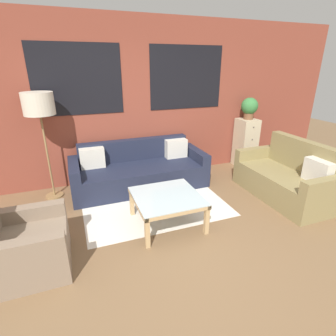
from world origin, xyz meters
TOP-DOWN VIEW (x-y plane):
  - ground_plane at (0.00, 0.00)m, footprint 16.00×16.00m
  - wall_back_brick at (0.00, 2.44)m, footprint 8.40×0.09m
  - rug at (-0.08, 1.23)m, footprint 2.14×1.53m
  - couch_dark at (-0.12, 1.95)m, footprint 2.30×0.88m
  - settee_vintage at (2.01, 0.73)m, footprint 0.80×1.60m
  - armchair_corner at (-1.77, 0.39)m, footprint 0.80×0.80m
  - coffee_table at (-0.08, 0.66)m, footprint 0.86×0.86m
  - floor_lamp at (-1.55, 2.07)m, footprint 0.44×0.44m
  - drawer_cabinet at (2.23, 2.16)m, footprint 0.37×0.41m
  - potted_plant at (2.23, 2.16)m, footprint 0.33×0.33m

SIDE VIEW (x-z plane):
  - ground_plane at x=0.00m, z-range 0.00..0.00m
  - rug at x=-0.08m, z-range 0.00..0.00m
  - couch_dark at x=-0.12m, z-range -0.11..0.67m
  - armchair_corner at x=-1.77m, z-range -0.14..0.70m
  - settee_vintage at x=2.01m, z-range -0.15..0.77m
  - coffee_table at x=-0.08m, z-range 0.15..0.58m
  - drawer_cabinet at x=2.23m, z-range 0.00..1.00m
  - potted_plant at x=2.23m, z-range 1.02..1.45m
  - wall_back_brick at x=0.00m, z-range 0.01..2.81m
  - floor_lamp at x=-1.55m, z-range 0.62..2.29m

